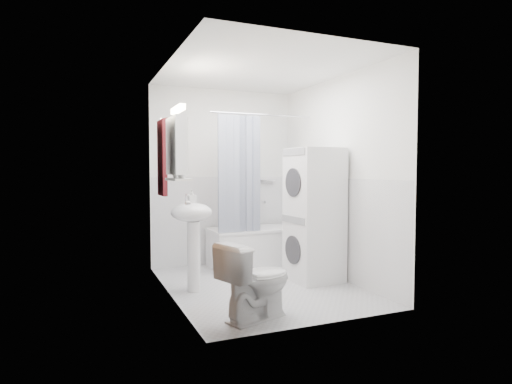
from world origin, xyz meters
name	(u,v)px	position (x,y,z in m)	size (l,w,h in m)	color
floor	(260,286)	(0.00, 0.00, 0.00)	(2.60, 2.60, 0.00)	#B7B8BC
room_walls	(260,153)	(0.00, 0.00, 1.49)	(2.60, 2.60, 2.60)	white
wainscot	(250,229)	(0.00, 0.29, 0.60)	(1.98, 2.58, 2.58)	white
door	(188,203)	(-0.95, -0.55, 1.00)	(0.05, 2.00, 2.00)	brown
bathtub	(260,245)	(0.39, 0.92, 0.29)	(1.36, 0.64, 0.52)	white
tub_spout	(263,202)	(0.59, 1.25, 0.84)	(0.04, 0.04, 0.12)	silver
curtain_rod	(268,115)	(0.39, 0.66, 2.00)	(0.02, 0.02, 1.54)	silver
shower_curtain	(239,174)	(0.00, 0.66, 1.25)	(0.55, 0.02, 1.45)	#142146
sink	(192,226)	(-0.75, 0.08, 0.70)	(0.44, 0.37, 1.04)	white
medicine_cabinet	(177,144)	(-0.90, 0.10, 1.57)	(0.13, 0.50, 0.71)	white
shelf	(179,179)	(-0.89, 0.10, 1.20)	(0.18, 0.54, 0.03)	silver
shower_caddy	(267,180)	(0.64, 1.24, 1.15)	(0.22, 0.06, 0.02)	silver
towel	(162,156)	(-0.94, 0.75, 1.46)	(0.07, 0.38, 0.91)	maroon
washer_dryer	(314,215)	(0.68, -0.02, 0.78)	(0.58, 0.57, 1.55)	white
toilet	(256,281)	(-0.45, -0.96, 0.34)	(0.38, 0.69, 0.67)	white
soap_pump	(192,202)	(-0.71, 0.25, 0.95)	(0.08, 0.17, 0.08)	gray
shelf_bottle	(182,175)	(-0.89, -0.05, 1.25)	(0.07, 0.18, 0.07)	gray
shelf_cup	(176,173)	(-0.89, 0.22, 1.26)	(0.10, 0.09, 0.10)	gray
shampoo_a	(248,175)	(0.35, 1.24, 1.23)	(0.13, 0.17, 0.13)	gray
shampoo_b	(256,177)	(0.47, 1.24, 1.20)	(0.08, 0.21, 0.08)	#2B6DAE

